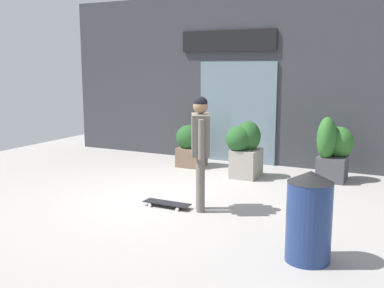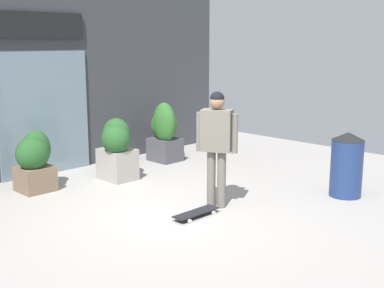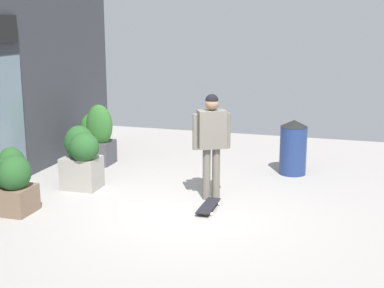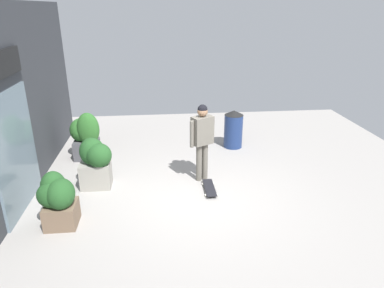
{
  "view_description": "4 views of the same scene",
  "coord_description": "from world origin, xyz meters",
  "px_view_note": "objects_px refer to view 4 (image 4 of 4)",
  "views": [
    {
      "loc": [
        3.64,
        -6.42,
        2.2
      ],
      "look_at": [
        0.49,
        -0.08,
        0.98
      ],
      "focal_mm": 42.48,
      "sensor_mm": 36.0,
      "label": 1
    },
    {
      "loc": [
        -4.72,
        -5.24,
        2.47
      ],
      "look_at": [
        0.49,
        -0.08,
        0.98
      ],
      "focal_mm": 47.36,
      "sensor_mm": 36.0,
      "label": 2
    },
    {
      "loc": [
        -7.71,
        -2.55,
        2.98
      ],
      "look_at": [
        0.49,
        -0.08,
        0.98
      ],
      "focal_mm": 51.7,
      "sensor_mm": 36.0,
      "label": 3
    },
    {
      "loc": [
        -6.31,
        0.61,
        3.67
      ],
      "look_at": [
        0.49,
        -0.08,
        0.98
      ],
      "focal_mm": 32.67,
      "sensor_mm": 36.0,
      "label": 4
    }
  ],
  "objects_px": {
    "skateboard": "(209,188)",
    "planter_box_mid": "(96,162)",
    "trash_bin": "(233,129)",
    "planter_box_right": "(58,197)",
    "skateboarder": "(202,135)",
    "planter_box_left": "(85,136)"
  },
  "relations": [
    {
      "from": "skateboard",
      "to": "planter_box_mid",
      "type": "relative_size",
      "value": 0.69
    },
    {
      "from": "skateboard",
      "to": "trash_bin",
      "type": "relative_size",
      "value": 0.73
    },
    {
      "from": "planter_box_mid",
      "to": "trash_bin",
      "type": "xyz_separation_m",
      "value": [
        2.01,
        -3.42,
        -0.07
      ]
    },
    {
      "from": "skateboard",
      "to": "planter_box_right",
      "type": "bearing_deg",
      "value": -71.38
    },
    {
      "from": "skateboarder",
      "to": "planter_box_right",
      "type": "bearing_deg",
      "value": -89.22
    },
    {
      "from": "skateboarder",
      "to": "planter_box_right",
      "type": "height_order",
      "value": "skateboarder"
    },
    {
      "from": "planter_box_left",
      "to": "trash_bin",
      "type": "height_order",
      "value": "planter_box_left"
    },
    {
      "from": "planter_box_right",
      "to": "planter_box_mid",
      "type": "distance_m",
      "value": 1.45
    },
    {
      "from": "skateboard",
      "to": "trash_bin",
      "type": "height_order",
      "value": "trash_bin"
    },
    {
      "from": "planter_box_left",
      "to": "planter_box_right",
      "type": "xyz_separation_m",
      "value": [
        -2.99,
        -0.05,
        -0.07
      ]
    },
    {
      "from": "planter_box_right",
      "to": "planter_box_mid",
      "type": "xyz_separation_m",
      "value": [
        1.38,
        -0.45,
        0.05
      ]
    },
    {
      "from": "skateboard",
      "to": "planter_box_left",
      "type": "height_order",
      "value": "planter_box_left"
    },
    {
      "from": "planter_box_left",
      "to": "planter_box_right",
      "type": "relative_size",
      "value": 1.24
    },
    {
      "from": "skateboard",
      "to": "planter_box_mid",
      "type": "xyz_separation_m",
      "value": [
        0.41,
        2.4,
        0.54
      ]
    },
    {
      "from": "planter_box_right",
      "to": "trash_bin",
      "type": "distance_m",
      "value": 5.14
    },
    {
      "from": "planter_box_left",
      "to": "planter_box_mid",
      "type": "relative_size",
      "value": 1.12
    },
    {
      "from": "trash_bin",
      "to": "skateboard",
      "type": "bearing_deg",
      "value": 157.15
    },
    {
      "from": "planter_box_left",
      "to": "planter_box_right",
      "type": "distance_m",
      "value": 2.99
    },
    {
      "from": "skateboarder",
      "to": "planter_box_left",
      "type": "xyz_separation_m",
      "value": [
        1.49,
        2.8,
        -0.47
      ]
    },
    {
      "from": "skateboard",
      "to": "planter_box_right",
      "type": "relative_size",
      "value": 0.77
    },
    {
      "from": "planter_box_mid",
      "to": "planter_box_left",
      "type": "bearing_deg",
      "value": 17.27
    },
    {
      "from": "planter_box_left",
      "to": "planter_box_mid",
      "type": "height_order",
      "value": "planter_box_left"
    }
  ]
}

